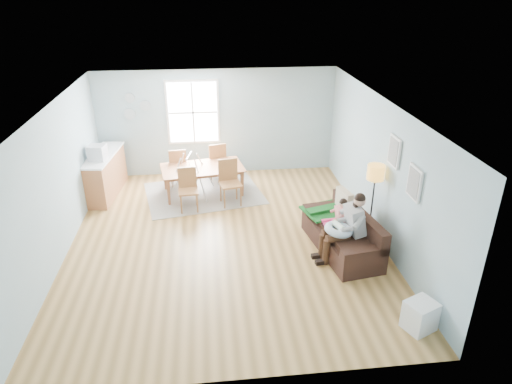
{
  "coord_description": "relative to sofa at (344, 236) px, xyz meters",
  "views": [
    {
      "loc": [
        -0.26,
        -7.78,
        4.71
      ],
      "look_at": [
        0.6,
        0.02,
        1.0
      ],
      "focal_mm": 32.0,
      "sensor_mm": 36.0,
      "label": 1
    }
  ],
  "objects": [
    {
      "name": "dining_table",
      "position": [
        -2.63,
        2.77,
        0.05
      ],
      "size": [
        2.04,
        1.35,
        0.67
      ],
      "primitive_type": "imported",
      "rotation": [
        0.0,
        0.0,
        0.16
      ],
      "color": "brown",
      "rests_on": "rug"
    },
    {
      "name": "room",
      "position": [
        -2.21,
        0.59,
        2.14
      ],
      "size": [
        8.4,
        9.4,
        3.9
      ],
      "color": "olive"
    },
    {
      "name": "chair_sw",
      "position": [
        -2.96,
        2.03,
        0.26
      ],
      "size": [
        0.46,
        0.46,
        0.95
      ],
      "color": "brown",
      "rests_on": "rug"
    },
    {
      "name": "beige_pillow",
      "position": [
        0.12,
        0.54,
        0.45
      ],
      "size": [
        0.23,
        0.5,
        0.48
      ],
      "primitive_type": "cube",
      "rotation": [
        0.0,
        0.0,
        0.21
      ],
      "color": "tan",
      "rests_on": "sofa"
    },
    {
      "name": "window",
      "position": [
        -2.81,
        4.05,
        1.37
      ],
      "size": [
        1.32,
        0.08,
        1.62
      ],
      "color": "white",
      "rests_on": "room"
    },
    {
      "name": "pictures",
      "position": [
        0.75,
        -0.46,
        1.57
      ],
      "size": [
        0.05,
        1.34,
        0.74
      ],
      "color": "white",
      "rests_on": "room"
    },
    {
      "name": "toddler",
      "position": [
        -0.1,
        0.17,
        0.39
      ],
      "size": [
        0.5,
        0.26,
        0.76
      ],
      "color": "silver",
      "rests_on": "sofa"
    },
    {
      "name": "baby_swing",
      "position": [
        -2.93,
        2.79,
        0.15
      ],
      "size": [
        1.12,
        1.13,
        0.97
      ],
      "color": "silver",
      "rests_on": "room"
    },
    {
      "name": "father",
      "position": [
        -0.08,
        -0.3,
        0.41
      ],
      "size": [
        0.94,
        0.48,
        1.29
      ],
      "color": "#969699",
      "rests_on": "sofa"
    },
    {
      "name": "nursing_pillow",
      "position": [
        -0.22,
        -0.32,
        0.34
      ],
      "size": [
        0.58,
        0.57,
        0.21
      ],
      "primitive_type": "torus",
      "rotation": [
        0.0,
        0.14,
        0.11
      ],
      "color": "#ACBDD7",
      "rests_on": "father"
    },
    {
      "name": "counter",
      "position": [
        -4.91,
        3.02,
        0.23
      ],
      "size": [
        0.73,
        1.85,
        1.01
      ],
      "color": "brown",
      "rests_on": "room"
    },
    {
      "name": "sofa",
      "position": [
        0.0,
        0.0,
        0.0
      ],
      "size": [
        1.14,
        2.07,
        0.8
      ],
      "color": "black",
      "rests_on": "room"
    },
    {
      "name": "green_throw",
      "position": [
        -0.18,
        0.63,
        0.23
      ],
      "size": [
        1.07,
        0.95,
        0.04
      ],
      "primitive_type": "cube",
      "rotation": [
        0.0,
        0.0,
        0.3
      ],
      "color": "#155E25",
      "rests_on": "sofa"
    },
    {
      "name": "wall_plates",
      "position": [
        -4.22,
        4.06,
        1.55
      ],
      "size": [
        0.67,
        0.02,
        0.66
      ],
      "color": "#8DA1AA",
      "rests_on": "room"
    },
    {
      "name": "floor_lamp",
      "position": [
        0.59,
        0.28,
        1.02
      ],
      "size": [
        0.32,
        0.32,
        1.58
      ],
      "color": "black",
      "rests_on": "room"
    },
    {
      "name": "chair_se",
      "position": [
        -2.04,
        2.22,
        0.31
      ],
      "size": [
        0.54,
        0.54,
        1.03
      ],
      "color": "brown",
      "rests_on": "rug"
    },
    {
      "name": "storage_cube",
      "position": [
        0.48,
        -2.25,
        -0.05
      ],
      "size": [
        0.53,
        0.51,
        0.46
      ],
      "color": "white",
      "rests_on": "room"
    },
    {
      "name": "chair_nw",
      "position": [
        -3.23,
        3.31,
        0.27
      ],
      "size": [
        0.49,
        0.49,
        0.97
      ],
      "color": "brown",
      "rests_on": "rug"
    },
    {
      "name": "monitor",
      "position": [
        -4.94,
        2.67,
        0.89
      ],
      "size": [
        0.41,
        0.39,
        0.34
      ],
      "color": "silver",
      "rests_on": "counter"
    },
    {
      "name": "infant",
      "position": [
        -0.23,
        -0.29,
        0.41
      ],
      "size": [
        0.19,
        0.34,
        0.13
      ],
      "color": "white",
      "rests_on": "nursing_pillow"
    },
    {
      "name": "chair_ne",
      "position": [
        -2.28,
        3.5,
        0.3
      ],
      "size": [
        0.56,
        0.56,
        1.01
      ],
      "color": "brown",
      "rests_on": "rug"
    },
    {
      "name": "rug",
      "position": [
        -2.63,
        2.77,
        -0.28
      ],
      "size": [
        2.99,
        2.49,
        0.01
      ],
      "primitive_type": "cube",
      "rotation": [
        0.0,
        0.0,
        0.2
      ],
      "color": "gray",
      "rests_on": "room"
    }
  ]
}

